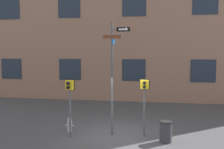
# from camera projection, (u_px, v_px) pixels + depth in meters

# --- Properties ---
(ground_plane) EXTENTS (60.00, 60.00, 0.00)m
(ground_plane) POSITION_uv_depth(u_px,v_px,m) (119.00, 137.00, 10.56)
(ground_plane) COLOR #424244
(building_facade) EXTENTS (24.00, 0.63, 13.86)m
(building_facade) POSITION_uv_depth(u_px,v_px,m) (134.00, 6.00, 17.91)
(building_facade) COLOR #936B56
(building_facade) RESTS_ON ground_plane
(street_sign_pole) EXTENTS (1.15, 0.72, 4.86)m
(street_sign_pole) POSITION_uv_depth(u_px,v_px,m) (113.00, 70.00, 10.56)
(street_sign_pole) COLOR #4C4C51
(street_sign_pole) RESTS_ON ground_plane
(pedestrian_signal_left) EXTENTS (0.35, 0.40, 2.44)m
(pedestrian_signal_left) POSITION_uv_depth(u_px,v_px,m) (70.00, 93.00, 10.39)
(pedestrian_signal_left) COLOR #4C4C51
(pedestrian_signal_left) RESTS_ON ground_plane
(pedestrian_signal_right) EXTENTS (0.41, 0.40, 2.44)m
(pedestrian_signal_right) POSITION_uv_depth(u_px,v_px,m) (144.00, 91.00, 10.51)
(pedestrian_signal_right) COLOR #4C4C51
(pedestrian_signal_right) RESTS_ON ground_plane
(fire_hydrant) EXTENTS (0.39, 0.23, 0.66)m
(fire_hydrant) POSITION_uv_depth(u_px,v_px,m) (70.00, 124.00, 11.29)
(fire_hydrant) COLOR #A5A5A8
(fire_hydrant) RESTS_ON ground_plane
(trash_bin) EXTENTS (0.51, 0.51, 0.85)m
(trash_bin) POSITION_uv_depth(u_px,v_px,m) (166.00, 132.00, 9.91)
(trash_bin) COLOR #333338
(trash_bin) RESTS_ON ground_plane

